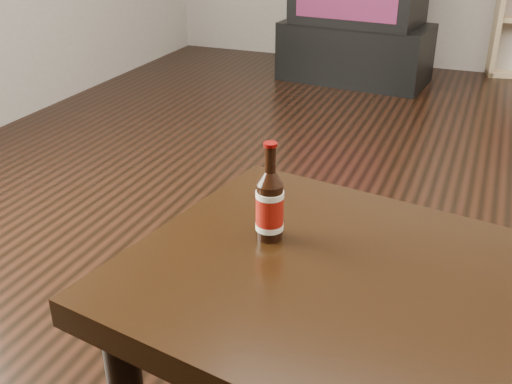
% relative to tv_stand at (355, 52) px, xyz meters
% --- Properties ---
extents(floor, '(5.00, 6.00, 0.01)m').
position_rel_tv_stand_xyz_m(floor, '(0.99, -2.47, -0.19)').
color(floor, black).
rests_on(floor, ground).
extents(tv_stand, '(0.97, 0.56, 0.37)m').
position_rel_tv_stand_xyz_m(tv_stand, '(0.00, 0.00, 0.00)').
color(tv_stand, black).
rests_on(tv_stand, floor).
extents(coffee_table, '(1.29, 0.89, 0.45)m').
position_rel_tv_stand_xyz_m(coffee_table, '(0.84, -2.94, 0.20)').
color(coffee_table, black).
rests_on(coffee_table, floor).
extents(beer_bottle, '(0.07, 0.07, 0.21)m').
position_rel_tv_stand_xyz_m(beer_bottle, '(0.48, -2.83, 0.33)').
color(beer_bottle, black).
rests_on(beer_bottle, coffee_table).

